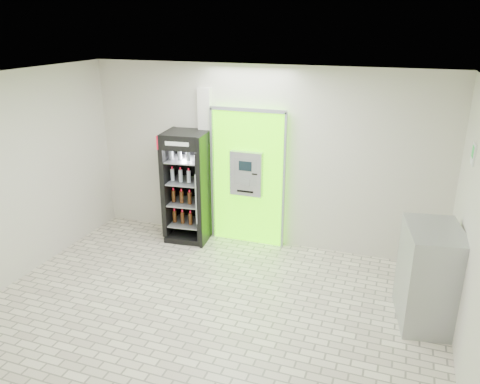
% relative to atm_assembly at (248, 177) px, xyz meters
% --- Properties ---
extents(ground, '(6.00, 6.00, 0.00)m').
position_rel_atm_assembly_xyz_m(ground, '(0.20, -2.41, -1.17)').
color(ground, beige).
rests_on(ground, ground).
extents(room_shell, '(6.00, 6.00, 6.00)m').
position_rel_atm_assembly_xyz_m(room_shell, '(0.20, -2.41, 0.67)').
color(room_shell, beige).
rests_on(room_shell, ground).
extents(atm_assembly, '(1.30, 0.24, 2.33)m').
position_rel_atm_assembly_xyz_m(atm_assembly, '(0.00, 0.00, 0.00)').
color(atm_assembly, '#50EA00').
rests_on(atm_assembly, ground).
extents(pillar, '(0.22, 0.11, 2.60)m').
position_rel_atm_assembly_xyz_m(pillar, '(-0.78, 0.04, 0.13)').
color(pillar, silver).
rests_on(pillar, ground).
extents(beverage_cooler, '(0.78, 0.72, 1.91)m').
position_rel_atm_assembly_xyz_m(beverage_cooler, '(-1.01, -0.23, -0.25)').
color(beverage_cooler, black).
rests_on(beverage_cooler, ground).
extents(steel_cabinet, '(0.79, 1.05, 1.28)m').
position_rel_atm_assembly_xyz_m(steel_cabinet, '(2.87, -1.46, -0.53)').
color(steel_cabinet, '#999CA0').
rests_on(steel_cabinet, ground).
extents(exit_sign, '(0.02, 0.22, 0.26)m').
position_rel_atm_assembly_xyz_m(exit_sign, '(3.19, -1.01, 0.95)').
color(exit_sign, white).
rests_on(exit_sign, room_shell).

